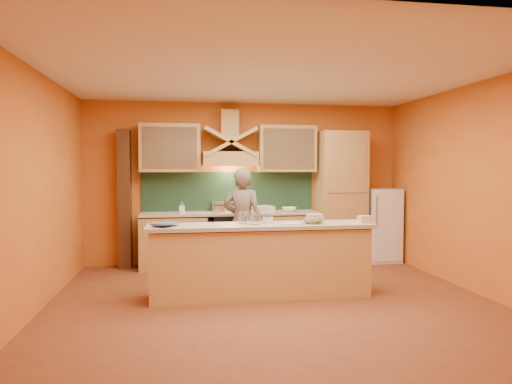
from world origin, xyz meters
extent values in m
cube|color=brown|center=(0.00, 0.00, 0.00)|extent=(5.50, 5.00, 0.01)
cube|color=white|center=(0.00, 0.00, 2.80)|extent=(5.50, 5.00, 0.01)
cube|color=orange|center=(0.00, 2.50, 1.40)|extent=(5.50, 0.02, 2.80)
cube|color=orange|center=(0.00, -2.50, 1.40)|extent=(5.50, 0.02, 2.80)
cube|color=orange|center=(-2.75, 0.00, 1.40)|extent=(0.02, 5.00, 2.80)
cube|color=orange|center=(2.75, 0.00, 1.40)|extent=(0.02, 5.00, 2.80)
cube|color=tan|center=(-1.25, 2.20, 0.43)|extent=(1.10, 0.60, 0.86)
cube|color=tan|center=(0.65, 2.20, 0.43)|extent=(1.10, 0.60, 0.86)
cube|color=#B7AE9B|center=(-0.30, 2.20, 0.90)|extent=(3.00, 0.62, 0.04)
cube|color=black|center=(-0.30, 2.20, 0.45)|extent=(0.60, 0.58, 0.90)
cube|color=#173326|center=(-0.30, 2.48, 1.25)|extent=(3.00, 0.03, 0.70)
cube|color=tan|center=(-0.30, 2.25, 1.82)|extent=(0.92, 0.50, 0.24)
cube|color=tan|center=(-0.30, 2.35, 2.40)|extent=(0.30, 0.30, 0.50)
cube|color=tan|center=(-1.30, 2.33, 2.00)|extent=(1.00, 0.35, 0.80)
cube|color=tan|center=(0.70, 2.33, 2.00)|extent=(1.00, 0.35, 0.80)
cube|color=tan|center=(1.65, 2.20, 1.15)|extent=(0.80, 0.60, 2.30)
cube|color=white|center=(2.40, 2.20, 0.65)|extent=(0.58, 0.60, 1.30)
cube|color=#472816|center=(-2.05, 2.35, 1.15)|extent=(0.20, 0.30, 2.30)
cube|color=#DAB370|center=(-0.10, 0.30, 0.44)|extent=(2.80, 0.55, 0.88)
cube|color=#B7AE9B|center=(-0.10, 0.30, 0.92)|extent=(2.90, 0.62, 0.05)
imported|color=#70665B|center=(-0.19, 1.47, 0.84)|extent=(0.71, 0.58, 1.67)
cylinder|color=silver|center=(-0.46, 2.20, 0.97)|extent=(0.35, 0.35, 0.14)
cylinder|color=silver|center=(-0.17, 2.34, 0.97)|extent=(0.23, 0.23, 0.14)
imported|color=silver|center=(-1.11, 2.05, 1.02)|extent=(0.10, 0.10, 0.20)
imported|color=#325C8B|center=(-1.13, 2.06, 1.04)|extent=(0.12, 0.12, 0.24)
imported|color=white|center=(0.71, 2.14, 0.96)|extent=(0.25, 0.25, 0.08)
cube|color=white|center=(0.24, 2.04, 0.98)|extent=(0.38, 0.33, 0.11)
imported|color=#C26545|center=(-1.48, 0.39, 0.96)|extent=(0.25, 0.31, 0.03)
imported|color=#3D5A87|center=(-1.40, 0.32, 0.98)|extent=(0.38, 0.41, 0.03)
cylinder|color=white|center=(-0.31, 0.38, 1.02)|extent=(0.14, 0.14, 0.15)
cylinder|color=white|center=(-0.18, 0.24, 1.02)|extent=(0.15, 0.15, 0.15)
cube|color=white|center=(0.00, 0.35, 0.99)|extent=(0.12, 0.12, 0.09)
imported|color=silver|center=(0.57, 0.24, 0.98)|extent=(0.32, 0.32, 0.06)
cube|color=beige|center=(0.26, 0.17, 0.95)|extent=(0.27, 0.21, 0.02)
cube|color=beige|center=(0.61, 0.28, 1.01)|extent=(0.20, 0.17, 0.12)
cube|color=beige|center=(1.26, 0.16, 0.99)|extent=(0.17, 0.14, 0.10)
camera|label=1|loc=(-1.08, -5.47, 1.66)|focal=32.00mm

